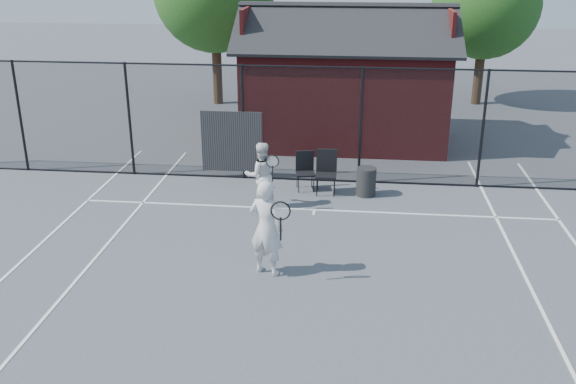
# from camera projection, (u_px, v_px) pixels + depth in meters

# --- Properties ---
(ground) EXTENTS (80.00, 80.00, 0.00)m
(ground) POSITION_uv_depth(u_px,v_px,m) (304.00, 270.00, 12.11)
(ground) COLOR #484D53
(ground) RESTS_ON ground
(court_lines) EXTENTS (11.02, 18.00, 0.01)m
(court_lines) POSITION_uv_depth(u_px,v_px,m) (297.00, 307.00, 10.88)
(court_lines) COLOR white
(court_lines) RESTS_ON ground
(fence) EXTENTS (22.04, 3.00, 3.00)m
(fence) POSITION_uv_depth(u_px,v_px,m) (309.00, 127.00, 16.26)
(fence) COLOR black
(fence) RESTS_ON ground
(clubhouse) EXTENTS (6.50, 4.36, 4.19)m
(clubhouse) POSITION_uv_depth(u_px,v_px,m) (345.00, 89.00, 19.84)
(clubhouse) COLOR maroon
(clubhouse) RESTS_ON ground
(tree_right) EXTENTS (3.97, 3.97, 5.70)m
(tree_right) POSITION_uv_depth(u_px,v_px,m) (486.00, 5.00, 23.69)
(tree_right) COLOR black
(tree_right) RESTS_ON ground
(player_front) EXTENTS (0.88, 0.71, 1.84)m
(player_front) POSITION_uv_depth(u_px,v_px,m) (266.00, 228.00, 11.69)
(player_front) COLOR silver
(player_front) RESTS_ON ground
(player_back) EXTENTS (0.92, 0.81, 1.56)m
(player_back) POSITION_uv_depth(u_px,v_px,m) (261.00, 175.00, 14.83)
(player_back) COLOR white
(player_back) RESTS_ON ground
(chair_left) EXTENTS (0.52, 0.54, 1.06)m
(chair_left) POSITION_uv_depth(u_px,v_px,m) (326.00, 173.00, 15.70)
(chair_left) COLOR black
(chair_left) RESTS_ON ground
(chair_right) EXTENTS (0.54, 0.55, 0.95)m
(chair_right) POSITION_uv_depth(u_px,v_px,m) (305.00, 172.00, 15.97)
(chair_right) COLOR black
(chair_right) RESTS_ON ground
(waste_bin) EXTENTS (0.51, 0.51, 0.70)m
(waste_bin) POSITION_uv_depth(u_px,v_px,m) (366.00, 182.00, 15.67)
(waste_bin) COLOR black
(waste_bin) RESTS_ON ground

